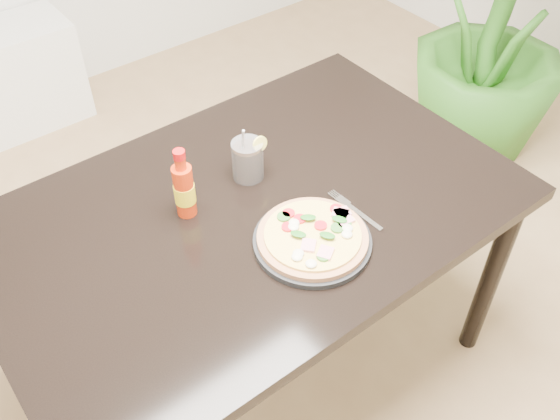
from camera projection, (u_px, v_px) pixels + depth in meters
floor at (364, 357)px, 2.18m from camera, size 4.50×4.50×0.00m
dining_table at (253, 228)px, 1.71m from camera, size 1.40×0.90×0.75m
plate at (312, 242)px, 1.55m from camera, size 0.30×0.30×0.02m
pizza at (313, 236)px, 1.53m from camera, size 0.28×0.28×0.03m
hot_sauce_bottle at (184, 189)px, 1.58m from camera, size 0.06×0.06×0.21m
cola_cup at (248, 161)px, 1.70m from camera, size 0.09×0.09×0.18m
fork at (353, 209)px, 1.64m from camera, size 0.03×0.19×0.00m
houseplant at (496, 33)px, 2.63m from camera, size 0.89×0.89×1.19m
plant_pot at (471, 126)px, 2.96m from camera, size 0.28×0.28×0.22m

